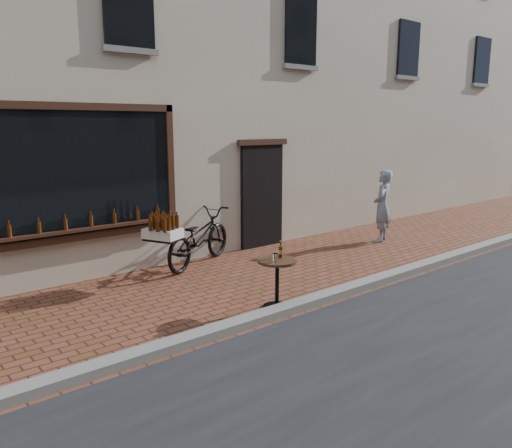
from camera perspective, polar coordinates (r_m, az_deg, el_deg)
ground at (r=7.32m, az=6.83°, el=-9.79°), size 90.00×90.00×0.00m
kerb at (r=7.43m, az=5.71°, el=-8.95°), size 90.00×0.25×0.12m
shop_building at (r=12.47m, az=-16.43°, el=21.87°), size 28.00×6.20×10.00m
cargo_bicycle at (r=9.45m, az=-6.71°, el=-1.50°), size 2.38×1.57×1.13m
bistro_table at (r=7.22m, az=2.44°, el=-5.69°), size 0.56×0.56×0.97m
pedestrian at (r=11.62m, az=14.24°, el=2.01°), size 0.71×0.61×1.63m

